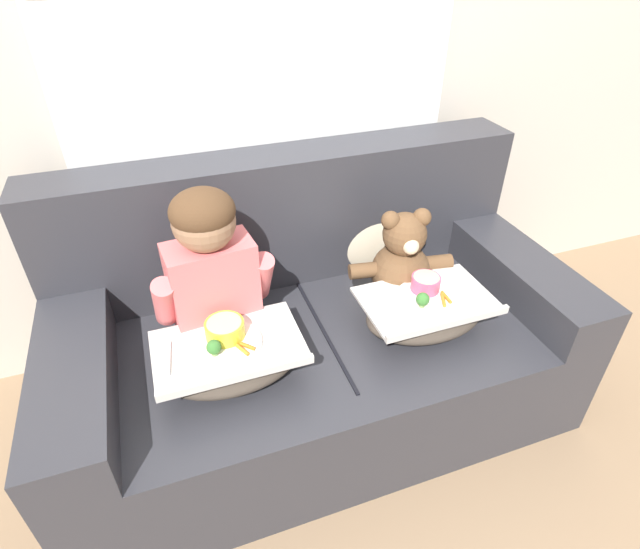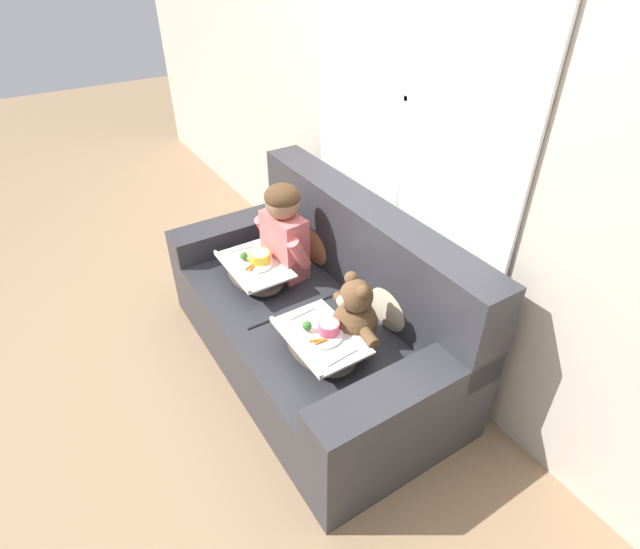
{
  "view_description": "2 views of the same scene",
  "coord_description": "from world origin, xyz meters",
  "px_view_note": "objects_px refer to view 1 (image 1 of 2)",
  "views": [
    {
      "loc": [
        -0.47,
        -1.32,
        1.64
      ],
      "look_at": [
        0.04,
        0.1,
        0.57
      ],
      "focal_mm": 28.0,
      "sensor_mm": 36.0,
      "label": 1
    },
    {
      "loc": [
        1.84,
        -1.08,
        2.16
      ],
      "look_at": [
        0.12,
        -0.0,
        0.72
      ],
      "focal_mm": 28.0,
      "sensor_mm": 36.0,
      "label": 2
    }
  ],
  "objects_px": {
    "child_figure": "(210,263)",
    "throw_pillow_behind_child": "(204,262)",
    "couch": "(313,330)",
    "lap_tray_child": "(230,358)",
    "teddy_bear": "(402,262)",
    "lap_tray_teddy": "(425,311)",
    "throw_pillow_behind_teddy": "(375,230)"
  },
  "relations": [
    {
      "from": "couch",
      "to": "lap_tray_child",
      "type": "height_order",
      "value": "couch"
    },
    {
      "from": "child_figure",
      "to": "teddy_bear",
      "type": "xyz_separation_m",
      "value": [
        0.71,
        -0.0,
        -0.15
      ]
    },
    {
      "from": "child_figure",
      "to": "throw_pillow_behind_child",
      "type": "bearing_deg",
      "value": 90.03
    },
    {
      "from": "couch",
      "to": "throw_pillow_behind_teddy",
      "type": "relative_size",
      "value": 5.07
    },
    {
      "from": "throw_pillow_behind_child",
      "to": "child_figure",
      "type": "relative_size",
      "value": 0.63
    },
    {
      "from": "couch",
      "to": "teddy_bear",
      "type": "relative_size",
      "value": 4.54
    },
    {
      "from": "couch",
      "to": "lap_tray_child",
      "type": "relative_size",
      "value": 3.98
    },
    {
      "from": "throw_pillow_behind_child",
      "to": "lap_tray_teddy",
      "type": "xyz_separation_m",
      "value": [
        0.71,
        -0.44,
        -0.09
      ]
    },
    {
      "from": "lap_tray_teddy",
      "to": "throw_pillow_behind_teddy",
      "type": "bearing_deg",
      "value": 90.02
    },
    {
      "from": "child_figure",
      "to": "lap_tray_teddy",
      "type": "height_order",
      "value": "child_figure"
    },
    {
      "from": "teddy_bear",
      "to": "lap_tray_child",
      "type": "distance_m",
      "value": 0.74
    },
    {
      "from": "lap_tray_child",
      "to": "lap_tray_teddy",
      "type": "relative_size",
      "value": 1.01
    },
    {
      "from": "throw_pillow_behind_child",
      "to": "lap_tray_child",
      "type": "distance_m",
      "value": 0.45
    },
    {
      "from": "lap_tray_teddy",
      "to": "throw_pillow_behind_child",
      "type": "bearing_deg",
      "value": 148.21
    },
    {
      "from": "throw_pillow_behind_child",
      "to": "throw_pillow_behind_teddy",
      "type": "distance_m",
      "value": 0.71
    },
    {
      "from": "throw_pillow_behind_teddy",
      "to": "teddy_bear",
      "type": "xyz_separation_m",
      "value": [
        -0.0,
        -0.24,
        -0.0
      ]
    },
    {
      "from": "throw_pillow_behind_teddy",
      "to": "child_figure",
      "type": "relative_size",
      "value": 0.64
    },
    {
      "from": "throw_pillow_behind_teddy",
      "to": "lap_tray_teddy",
      "type": "distance_m",
      "value": 0.45
    },
    {
      "from": "teddy_bear",
      "to": "lap_tray_teddy",
      "type": "height_order",
      "value": "teddy_bear"
    },
    {
      "from": "lap_tray_teddy",
      "to": "child_figure",
      "type": "bearing_deg",
      "value": 164.33
    },
    {
      "from": "teddy_bear",
      "to": "lap_tray_child",
      "type": "bearing_deg",
      "value": -164.67
    },
    {
      "from": "child_figure",
      "to": "teddy_bear",
      "type": "relative_size",
      "value": 1.39
    },
    {
      "from": "lap_tray_child",
      "to": "teddy_bear",
      "type": "bearing_deg",
      "value": 15.33
    },
    {
      "from": "child_figure",
      "to": "teddy_bear",
      "type": "height_order",
      "value": "child_figure"
    },
    {
      "from": "throw_pillow_behind_teddy",
      "to": "teddy_bear",
      "type": "bearing_deg",
      "value": -90.19
    },
    {
      "from": "couch",
      "to": "throw_pillow_behind_child",
      "type": "relative_size",
      "value": 5.14
    },
    {
      "from": "teddy_bear",
      "to": "throw_pillow_behind_teddy",
      "type": "bearing_deg",
      "value": 89.81
    },
    {
      "from": "throw_pillow_behind_child",
      "to": "lap_tray_teddy",
      "type": "height_order",
      "value": "throw_pillow_behind_child"
    },
    {
      "from": "throw_pillow_behind_teddy",
      "to": "lap_tray_child",
      "type": "distance_m",
      "value": 0.84
    },
    {
      "from": "teddy_bear",
      "to": "couch",
      "type": "bearing_deg",
      "value": 176.08
    },
    {
      "from": "throw_pillow_behind_child",
      "to": "teddy_bear",
      "type": "xyz_separation_m",
      "value": [
        0.71,
        -0.24,
        -0.0
      ]
    },
    {
      "from": "throw_pillow_behind_child",
      "to": "teddy_bear",
      "type": "bearing_deg",
      "value": -19.06
    }
  ]
}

